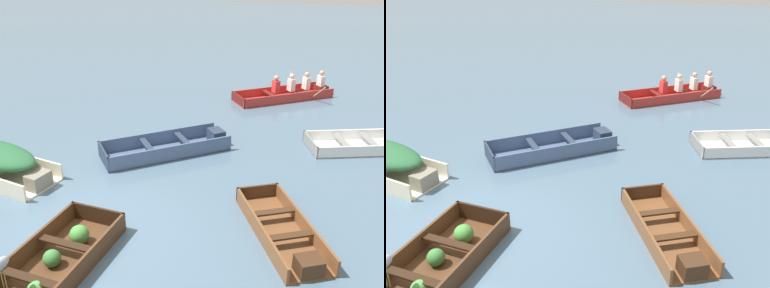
% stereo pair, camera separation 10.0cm
% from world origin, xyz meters
% --- Properties ---
extents(ground_plane, '(80.00, 80.00, 0.00)m').
position_xyz_m(ground_plane, '(0.00, 0.00, 0.00)').
color(ground_plane, slate).
extents(dinghy_dark_varnish_foreground, '(1.24, 3.09, 0.40)m').
position_xyz_m(dinghy_dark_varnish_foreground, '(0.19, -1.11, 0.15)').
color(dinghy_dark_varnish_foreground, '#4C2D19').
rests_on(dinghy_dark_varnish_foreground, ground).
extents(skiff_slate_blue_near_moored, '(3.20, 3.09, 0.41)m').
position_xyz_m(skiff_slate_blue_near_moored, '(0.31, 4.03, 0.14)').
color(skiff_slate_blue_near_moored, '#475B7F').
rests_on(skiff_slate_blue_near_moored, ground).
extents(skiff_wooden_brown_far_moored, '(2.18, 2.73, 0.34)m').
position_xyz_m(skiff_wooden_brown_far_moored, '(3.71, 1.21, 0.12)').
color(skiff_wooden_brown_far_moored, brown).
rests_on(skiff_wooden_brown_far_moored, ground).
extents(skiff_white_outer_moored, '(2.80, 2.06, 0.33)m').
position_xyz_m(skiff_white_outer_moored, '(5.08, 5.92, 0.11)').
color(skiff_white_outer_moored, white).
rests_on(skiff_white_outer_moored, ground).
extents(rowboat_red_with_crew, '(3.44, 3.09, 0.90)m').
position_xyz_m(rowboat_red_with_crew, '(2.68, 9.68, 0.22)').
color(rowboat_red_with_crew, '#AD2D28').
rests_on(rowboat_red_with_crew, ground).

